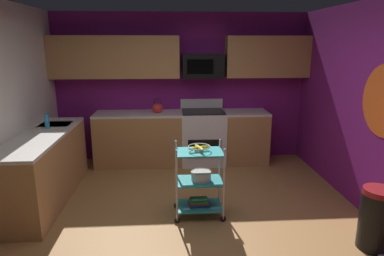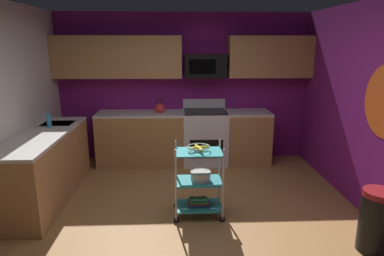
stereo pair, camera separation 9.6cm
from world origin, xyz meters
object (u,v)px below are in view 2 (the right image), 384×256
at_px(dish_soap_bottle, 49,121).
at_px(fruit_bowl, 199,148).
at_px(rolling_cart, 199,181).
at_px(kettle, 160,108).
at_px(trash_can, 377,221).
at_px(microwave, 205,66).
at_px(book_stack, 198,202).
at_px(mixing_bowl_large, 201,176).
at_px(oven_range, 205,136).

bearing_deg(dish_soap_bottle, fruit_bowl, -23.42).
bearing_deg(rolling_cart, dish_soap_bottle, 156.58).
bearing_deg(kettle, trash_can, -49.65).
bearing_deg(fruit_bowl, rolling_cart, 0.00).
height_order(rolling_cart, kettle, kettle).
height_order(microwave, book_stack, microwave).
distance_m(dish_soap_bottle, trash_can, 4.24).
distance_m(book_stack, kettle, 2.16).
bearing_deg(book_stack, dish_soap_bottle, 156.58).
distance_m(mixing_bowl_large, book_stack, 0.35).
bearing_deg(rolling_cart, trash_can, -24.89).
bearing_deg(dish_soap_bottle, microwave, 26.28).
height_order(rolling_cart, book_stack, rolling_cart).
height_order(oven_range, kettle, kettle).
relative_size(microwave, trash_can, 1.06).
distance_m(rolling_cart, fruit_bowl, 0.42).
bearing_deg(dish_soap_bottle, mixing_bowl_large, -23.16).
bearing_deg(oven_range, trash_can, -60.72).
xyz_separation_m(mixing_bowl_large, book_stack, (-0.03, -0.00, -0.35)).
height_order(rolling_cart, mixing_bowl_large, rolling_cart).
distance_m(microwave, kettle, 1.06).
bearing_deg(oven_range, mixing_bowl_large, -96.10).
bearing_deg(mixing_bowl_large, oven_range, 83.90).
bearing_deg(book_stack, fruit_bowl, 0.00).
relative_size(microwave, rolling_cart, 0.77).
height_order(fruit_bowl, mixing_bowl_large, fruit_bowl).
relative_size(microwave, fruit_bowl, 2.57).
xyz_separation_m(fruit_bowl, trash_can, (1.76, -0.82, -0.55)).
bearing_deg(mixing_bowl_large, dish_soap_bottle, 156.84).
distance_m(microwave, mixing_bowl_large, 2.35).
bearing_deg(kettle, dish_soap_bottle, -145.79).
height_order(oven_range, dish_soap_bottle, dish_soap_bottle).
bearing_deg(kettle, fruit_bowl, -73.79).
relative_size(oven_range, microwave, 1.57).
bearing_deg(oven_range, book_stack, -96.85).
distance_m(rolling_cart, trash_can, 1.95).
height_order(book_stack, trash_can, trash_can).
xyz_separation_m(dish_soap_bottle, trash_can, (3.82, -1.71, -0.69)).
bearing_deg(fruit_bowl, oven_range, 83.15).
height_order(mixing_bowl_large, trash_can, trash_can).
height_order(mixing_bowl_large, book_stack, mixing_bowl_large).
relative_size(rolling_cart, book_stack, 3.50).
bearing_deg(microwave, dish_soap_bottle, -153.72).
height_order(oven_range, rolling_cart, oven_range).
relative_size(mixing_bowl_large, trash_can, 0.38).
xyz_separation_m(rolling_cart, book_stack, (0.00, 0.00, -0.29)).
distance_m(kettle, trash_can, 3.64).
bearing_deg(rolling_cart, book_stack, 0.00).
bearing_deg(kettle, rolling_cart, -73.79).
bearing_deg(mixing_bowl_large, book_stack, -180.00).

